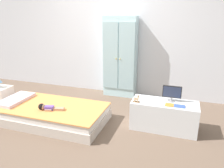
{
  "coord_description": "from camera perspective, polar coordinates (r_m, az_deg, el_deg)",
  "views": [
    {
      "loc": [
        1.43,
        -2.7,
        1.64
      ],
      "look_at": [
        0.39,
        0.43,
        0.56
      ],
      "focal_mm": 34.6,
      "sensor_mm": 36.0,
      "label": 1
    }
  ],
  "objects": [
    {
      "name": "rocking_horse_toy",
      "position": [
        3.12,
        6.57,
        -3.87
      ],
      "size": [
        0.09,
        0.04,
        0.11
      ],
      "color": "#8E6642",
      "rests_on": "tv_stand"
    },
    {
      "name": "back_wall",
      "position": [
        4.52,
        -0.1,
        14.47
      ],
      "size": [
        6.4,
        0.05,
        2.7
      ],
      "primitive_type": "cube",
      "color": "silver",
      "rests_on": "ground_plane"
    },
    {
      "name": "pillow",
      "position": [
        3.93,
        -24.08,
        -3.71
      ],
      "size": [
        0.32,
        0.63,
        0.05
      ],
      "primitive_type": "cube",
      "color": "silver",
      "rests_on": "bed"
    },
    {
      "name": "book_orange",
      "position": [
        3.12,
        14.96,
        -5.36
      ],
      "size": [
        0.12,
        0.11,
        0.01
      ],
      "primitive_type": "cube",
      "color": "orange",
      "rests_on": "tv_stand"
    },
    {
      "name": "tv_monitor",
      "position": [
        3.22,
        15.56,
        -2.19
      ],
      "size": [
        0.27,
        0.1,
        0.23
      ],
      "color": "#99999E",
      "rests_on": "tv_stand"
    },
    {
      "name": "tv_stand",
      "position": [
        3.29,
        13.53,
        -8.09
      ],
      "size": [
        0.94,
        0.4,
        0.42
      ],
      "primitive_type": "cube",
      "color": "silver",
      "rests_on": "ground_plane"
    },
    {
      "name": "wardrobe",
      "position": [
        4.35,
        2.16,
        7.04
      ],
      "size": [
        0.66,
        0.29,
        1.6
      ],
      "color": "silver",
      "rests_on": "ground_plane"
    },
    {
      "name": "nightstand",
      "position": [
        4.36,
        -27.11,
        -3.23
      ],
      "size": [
        0.32,
        0.32,
        0.4
      ],
      "primitive_type": "cube",
      "color": "silver",
      "rests_on": "ground_plane"
    },
    {
      "name": "bed",
      "position": [
        3.59,
        -15.77,
        -7.49
      ],
      "size": [
        1.73,
        0.88,
        0.26
      ],
      "color": "beige",
      "rests_on": "ground_plane"
    },
    {
      "name": "doll",
      "position": [
        3.4,
        -16.96,
        -5.95
      ],
      "size": [
        0.39,
        0.17,
        0.1
      ],
      "color": "#6B4CB2",
      "rests_on": "bed"
    },
    {
      "name": "book_blue",
      "position": [
        3.12,
        17.34,
        -5.6
      ],
      "size": [
        0.16,
        0.1,
        0.01
      ],
      "primitive_type": "cube",
      "color": "blue",
      "rests_on": "tv_stand"
    },
    {
      "name": "ground_plane",
      "position": [
        3.47,
        -8.51,
        -10.41
      ],
      "size": [
        10.0,
        10.0,
        0.02
      ],
      "primitive_type": "cube",
      "color": "brown"
    }
  ]
}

